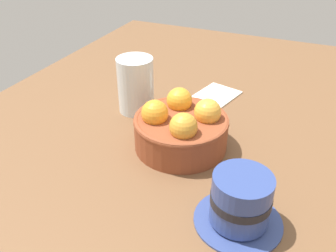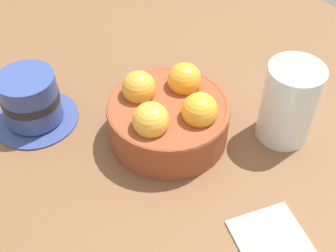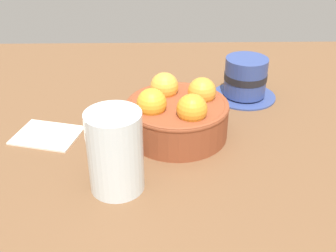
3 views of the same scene
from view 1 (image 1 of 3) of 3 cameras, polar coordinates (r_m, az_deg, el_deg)
ground_plane at (r=63.60cm, az=1.96°, el=-4.28°), size 129.23×88.68×3.09cm
terracotta_bowl at (r=60.59cm, az=2.05°, el=-0.21°), size 15.92×15.92×8.89cm
coffee_cup at (r=47.89cm, az=11.36°, el=-11.65°), size 11.73×11.73×7.57cm
water_glass at (r=71.24cm, az=-5.12°, el=6.46°), size 7.09×7.09×10.97cm
folded_napkin at (r=79.22cm, az=7.87°, el=4.87°), size 11.42×9.91×0.60cm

